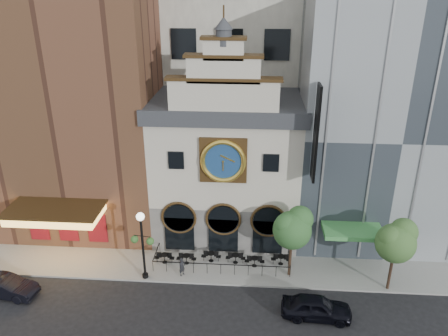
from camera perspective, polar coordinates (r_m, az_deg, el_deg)
ground at (r=33.89m, az=-0.59°, el=-15.09°), size 120.00×120.00×0.00m
sidewalk at (r=35.83m, az=-0.26°, el=-12.52°), size 44.00×5.00×0.15m
clock_building at (r=37.23m, az=0.34°, el=0.63°), size 12.60×8.78×18.65m
theater_building at (r=40.36m, az=-18.47°, el=10.06°), size 14.00×15.60×25.00m
retail_building at (r=39.53m, az=19.83°, el=5.91°), size 14.00×14.40×20.00m
cafe_railing at (r=35.53m, az=-0.26°, el=-11.83°), size 10.60×2.60×0.90m
bistro_0 at (r=36.01m, az=-7.78°, el=-11.52°), size 1.58×0.68×0.90m
bistro_1 at (r=35.72m, az=-4.93°, el=-11.69°), size 1.58×0.68×0.90m
bistro_2 at (r=35.87m, az=-1.70°, el=-11.44°), size 1.58×0.68×0.90m
bistro_3 at (r=35.67m, az=1.51°, el=-11.65°), size 1.58×0.68×0.90m
bistro_4 at (r=35.39m, az=4.01°, el=-12.03°), size 1.58×0.68×0.90m
bistro_5 at (r=35.80m, az=7.44°, el=-11.73°), size 1.58×0.68×0.90m
car_right at (r=31.47m, az=11.99°, el=-17.37°), size 4.82×2.19×1.60m
car_left at (r=36.20m, az=-26.61°, el=-13.68°), size 4.73×2.15×1.50m
pedestrian at (r=34.35m, az=-5.51°, el=-12.72°), size 0.63×0.66×1.51m
lamppost at (r=32.99m, az=-10.64°, el=-9.03°), size 1.78×0.74×5.61m
tree_left at (r=32.77m, az=9.00°, el=-7.63°), size 2.98×2.87×5.75m
tree_right at (r=33.30m, az=21.61°, el=-8.75°), size 2.93×2.82×5.65m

